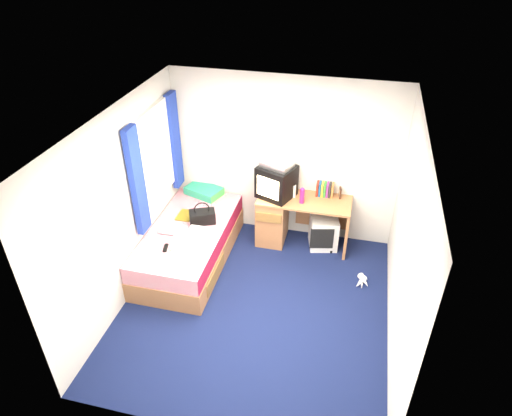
% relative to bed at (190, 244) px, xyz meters
% --- Properties ---
extents(ground, '(3.40, 3.40, 0.00)m').
position_rel_bed_xyz_m(ground, '(1.10, -0.68, -0.27)').
color(ground, '#0C1438').
rests_on(ground, ground).
extents(room_shell, '(3.40, 3.40, 3.40)m').
position_rel_bed_xyz_m(room_shell, '(1.10, -0.68, 1.18)').
color(room_shell, white).
rests_on(room_shell, ground).
extents(bed, '(1.01, 2.00, 0.54)m').
position_rel_bed_xyz_m(bed, '(0.00, 0.00, 0.00)').
color(bed, '#AF7549').
rests_on(bed, ground).
extents(pillow, '(0.60, 0.49, 0.11)m').
position_rel_bed_xyz_m(pillow, '(-0.07, 0.88, 0.33)').
color(pillow, teal).
rests_on(pillow, bed).
extents(desk, '(1.30, 0.55, 0.75)m').
position_rel_bed_xyz_m(desk, '(1.19, 0.75, 0.14)').
color(desk, '#AF7549').
rests_on(desk, ground).
extents(storage_cube, '(0.46, 0.46, 0.48)m').
position_rel_bed_xyz_m(storage_cube, '(1.76, 0.76, -0.03)').
color(storage_cube, white).
rests_on(storage_cube, ground).
extents(crt_tv, '(0.58, 0.57, 0.46)m').
position_rel_bed_xyz_m(crt_tv, '(1.05, 0.75, 0.71)').
color(crt_tv, black).
rests_on(crt_tv, desk).
extents(vcr, '(0.47, 0.41, 0.08)m').
position_rel_bed_xyz_m(vcr, '(1.05, 0.76, 0.98)').
color(vcr, silver).
rests_on(vcr, crt_tv).
extents(book_row, '(0.24, 0.13, 0.20)m').
position_rel_bed_xyz_m(book_row, '(1.72, 0.92, 0.58)').
color(book_row, maroon).
rests_on(book_row, desk).
extents(picture_frame, '(0.04, 0.12, 0.14)m').
position_rel_bed_xyz_m(picture_frame, '(1.93, 0.93, 0.55)').
color(picture_frame, black).
rests_on(picture_frame, desk).
extents(pink_water_bottle, '(0.07, 0.07, 0.21)m').
position_rel_bed_xyz_m(pink_water_bottle, '(1.43, 0.66, 0.59)').
color(pink_water_bottle, '#DC1F69').
rests_on(pink_water_bottle, desk).
extents(aerosol_can, '(0.05, 0.05, 0.19)m').
position_rel_bed_xyz_m(aerosol_can, '(1.30, 0.77, 0.58)').
color(aerosol_can, white).
rests_on(aerosol_can, desk).
extents(handbag, '(0.40, 0.32, 0.32)m').
position_rel_bed_xyz_m(handbag, '(0.15, 0.17, 0.37)').
color(handbag, black).
rests_on(handbag, bed).
extents(towel, '(0.28, 0.24, 0.09)m').
position_rel_bed_xyz_m(towel, '(0.21, -0.16, 0.32)').
color(towel, white).
rests_on(towel, bed).
extents(magazine, '(0.21, 0.28, 0.01)m').
position_rel_bed_xyz_m(magazine, '(-0.14, 0.26, 0.28)').
color(magazine, yellow).
rests_on(magazine, bed).
extents(water_bottle, '(0.20, 0.08, 0.07)m').
position_rel_bed_xyz_m(water_bottle, '(-0.22, -0.20, 0.31)').
color(water_bottle, silver).
rests_on(water_bottle, bed).
extents(colour_swatch_fan, '(0.22, 0.08, 0.01)m').
position_rel_bed_xyz_m(colour_swatch_fan, '(0.06, -0.50, 0.28)').
color(colour_swatch_fan, gold).
rests_on(colour_swatch_fan, bed).
extents(remote_control, '(0.08, 0.17, 0.02)m').
position_rel_bed_xyz_m(remote_control, '(-0.11, -0.49, 0.28)').
color(remote_control, black).
rests_on(remote_control, bed).
extents(window_assembly, '(0.11, 1.42, 1.40)m').
position_rel_bed_xyz_m(window_assembly, '(-0.45, 0.22, 1.15)').
color(window_assembly, silver).
rests_on(window_assembly, room_shell).
extents(white_heels, '(0.23, 0.28, 0.09)m').
position_rel_bed_xyz_m(white_heels, '(2.37, 0.04, -0.23)').
color(white_heels, white).
rests_on(white_heels, ground).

